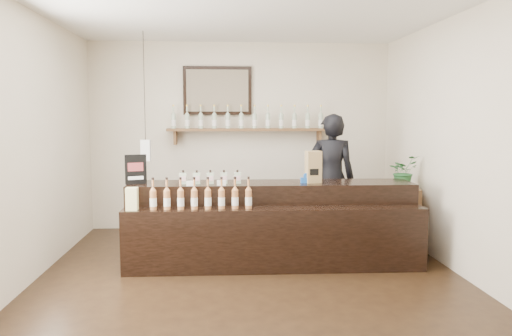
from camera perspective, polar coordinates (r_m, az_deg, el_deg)
name	(u,v)px	position (r m, az deg, el deg)	size (l,w,h in m)	color
ground	(251,279)	(5.37, -0.60, -12.54)	(5.00, 5.00, 0.00)	black
room_shell	(251,116)	(5.09, -0.62, 5.95)	(5.00, 5.00, 5.00)	beige
back_wall_decor	(231,112)	(7.46, -2.85, 6.36)	(2.66, 0.96, 1.69)	#56341D
counter	(271,226)	(5.83, 1.78, -6.60)	(3.33, 0.94, 1.08)	black
promo_sign	(136,169)	(5.85, -13.58, -0.16)	(0.23, 0.10, 0.34)	black
paper_bag	(313,167)	(5.85, 6.56, 0.13)	(0.19, 0.15, 0.37)	#987C49
tape_dispenser	(307,179)	(5.84, 5.80, -1.27)	(0.14, 0.06, 0.12)	#1953B2
side_cabinet	(402,218)	(6.68, 16.32, -5.53)	(0.53, 0.64, 0.80)	#56341D
potted_plant	(403,171)	(6.58, 16.47, -0.36)	(0.36, 0.32, 0.40)	#265F2D
shopkeeper	(331,170)	(6.84, 8.60, -0.18)	(0.71, 0.47, 1.96)	black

